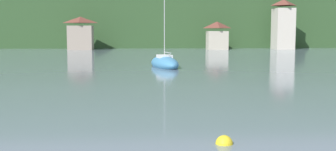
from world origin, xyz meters
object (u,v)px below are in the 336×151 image
(shore_building_west, at_px, (81,34))
(sailboat_far_0, at_px, (164,63))
(shore_building_westcentral, at_px, (217,36))
(shore_building_central, at_px, (283,25))
(mooring_buoy_mid, at_px, (224,144))

(shore_building_west, relative_size, sailboat_far_0, 0.88)
(shore_building_west, distance_m, shore_building_westcentral, 28.79)
(shore_building_central, bearing_deg, shore_building_west, -179.42)
(shore_building_west, bearing_deg, shore_building_westcentral, 0.32)
(shore_building_westcentral, relative_size, mooring_buoy_mid, 10.22)
(shore_building_west, height_order, sailboat_far_0, sailboat_far_0)
(sailboat_far_0, bearing_deg, shore_building_westcentral, -29.40)
(shore_building_westcentral, bearing_deg, shore_building_central, 1.08)
(shore_building_west, relative_size, shore_building_central, 0.64)
(shore_building_central, bearing_deg, shore_building_westcentral, -178.92)
(shore_building_west, xyz_separation_m, shore_building_central, (43.17, 0.43, 1.86))
(shore_building_west, xyz_separation_m, mooring_buoy_mid, (15.84, -73.92, -3.33))
(shore_building_westcentral, bearing_deg, mooring_buoy_mid, -99.91)
(shore_building_westcentral, bearing_deg, sailboat_far_0, -107.01)
(shore_building_west, bearing_deg, mooring_buoy_mid, -77.90)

